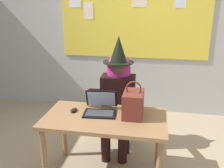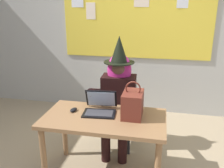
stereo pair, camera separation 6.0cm
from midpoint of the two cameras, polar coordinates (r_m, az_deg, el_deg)
wall_back_bulletin at (r=4.12m, az=6.11°, el=13.34°), size 6.69×2.05×2.92m
desk_main at (r=2.58m, az=-1.16°, el=-9.58°), size 1.26×0.68×0.71m
chair_at_desk at (r=3.24m, az=2.33°, el=-5.71°), size 0.43×0.43×0.90m
person_costumed at (r=3.02m, az=2.02°, el=-1.61°), size 0.61×0.66×1.46m
laptop at (r=2.63m, az=-2.15°, el=-5.51°), size 0.37×0.34×0.22m
computer_mouse at (r=2.68m, az=-8.30°, el=-5.96°), size 0.08×0.11×0.03m
handbag at (r=2.51m, az=5.53°, el=-4.66°), size 0.20×0.30×0.38m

